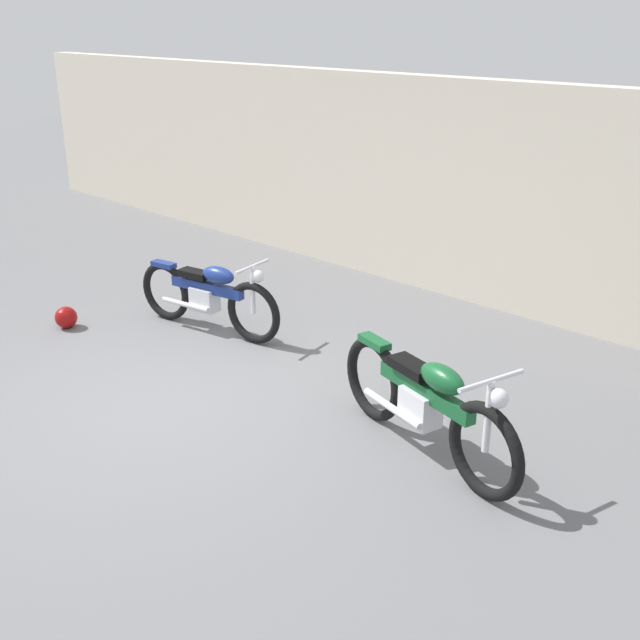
% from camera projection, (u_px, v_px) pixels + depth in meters
% --- Properties ---
extents(ground_plane, '(40.00, 40.00, 0.00)m').
position_uv_depth(ground_plane, '(168.00, 404.00, 6.94)').
color(ground_plane, slate).
extents(building_wall, '(18.00, 0.30, 2.61)m').
position_uv_depth(building_wall, '(448.00, 189.00, 9.34)').
color(building_wall, beige).
rests_on(building_wall, ground_plane).
extents(helmet, '(0.25, 0.25, 0.25)m').
position_uv_depth(helmet, '(66.00, 317.00, 8.58)').
color(helmet, maroon).
rests_on(helmet, ground_plane).
extents(motorcycle_green, '(2.08, 0.78, 0.95)m').
position_uv_depth(motorcycle_green, '(426.00, 403.00, 5.99)').
color(motorcycle_green, black).
rests_on(motorcycle_green, ground_plane).
extents(motorcycle_blue, '(1.93, 0.62, 0.87)m').
position_uv_depth(motorcycle_blue, '(209.00, 295.00, 8.39)').
color(motorcycle_blue, black).
rests_on(motorcycle_blue, ground_plane).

